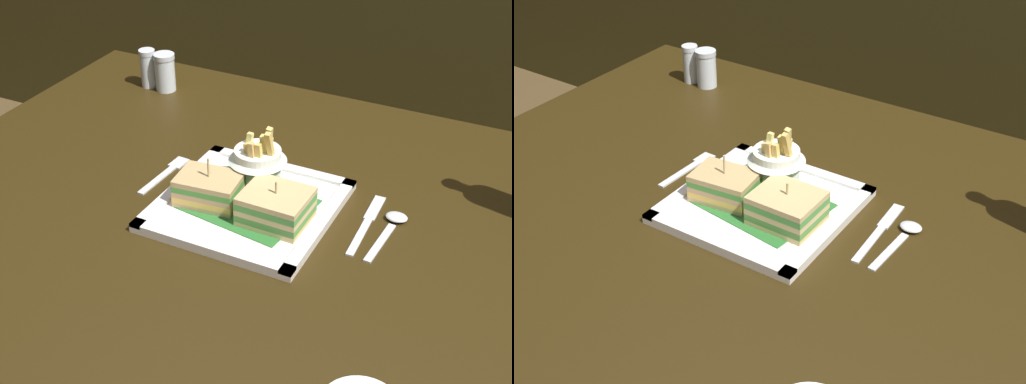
% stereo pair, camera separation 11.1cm
% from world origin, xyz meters
% --- Properties ---
extents(dining_table, '(1.25, 0.93, 0.75)m').
position_xyz_m(dining_table, '(0.00, 0.00, 0.61)').
color(dining_table, '#2E210B').
rests_on(dining_table, ground_plane).
extents(square_plate, '(0.27, 0.27, 0.02)m').
position_xyz_m(square_plate, '(-0.03, 0.01, 0.75)').
color(square_plate, white).
rests_on(square_plate, dining_table).
extents(sandwich_half_left, '(0.11, 0.08, 0.08)m').
position_xyz_m(sandwich_half_left, '(-0.09, -0.01, 0.78)').
color(sandwich_half_left, tan).
rests_on(sandwich_half_left, square_plate).
extents(sandwich_half_right, '(0.10, 0.09, 0.07)m').
position_xyz_m(sandwich_half_right, '(0.03, -0.01, 0.78)').
color(sandwich_half_right, '#D3B675').
rests_on(sandwich_half_right, square_plate).
extents(fries_cup, '(0.10, 0.10, 0.11)m').
position_xyz_m(fries_cup, '(-0.04, 0.06, 0.81)').
color(fries_cup, white).
rests_on(fries_cup, square_plate).
extents(fork, '(0.03, 0.13, 0.00)m').
position_xyz_m(fork, '(-0.21, 0.04, 0.75)').
color(fork, silver).
rests_on(fork, dining_table).
extents(knife, '(0.02, 0.17, 0.00)m').
position_xyz_m(knife, '(0.15, 0.06, 0.75)').
color(knife, silver).
rests_on(knife, dining_table).
extents(spoon, '(0.04, 0.14, 0.01)m').
position_xyz_m(spoon, '(0.19, 0.06, 0.75)').
color(spoon, silver).
rests_on(spoon, dining_table).
extents(salt_shaker, '(0.03, 0.03, 0.08)m').
position_xyz_m(salt_shaker, '(-0.44, 0.33, 0.78)').
color(salt_shaker, silver).
rests_on(salt_shaker, dining_table).
extents(pepper_shaker, '(0.04, 0.04, 0.08)m').
position_xyz_m(pepper_shaker, '(-0.39, 0.33, 0.78)').
color(pepper_shaker, silver).
rests_on(pepper_shaker, dining_table).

